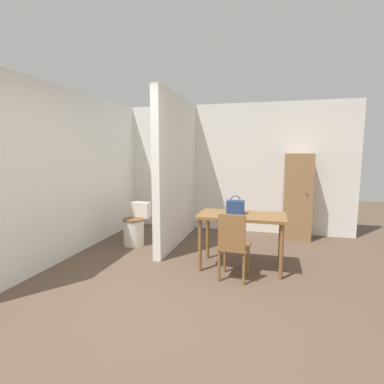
% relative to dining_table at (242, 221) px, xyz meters
% --- Properties ---
extents(ground_plane, '(16.00, 16.00, 0.00)m').
position_rel_dining_table_xyz_m(ground_plane, '(-0.57, -1.39, -0.65)').
color(ground_plane, brown).
extents(wall_back, '(4.93, 0.12, 2.50)m').
position_rel_dining_table_xyz_m(wall_back, '(-0.57, 2.02, 0.60)').
color(wall_back, white).
rests_on(wall_back, ground_plane).
extents(wall_left, '(0.12, 4.35, 2.50)m').
position_rel_dining_table_xyz_m(wall_left, '(-2.59, 0.28, 0.60)').
color(wall_left, white).
rests_on(wall_left, ground_plane).
extents(partition_wall, '(0.12, 2.03, 2.50)m').
position_rel_dining_table_xyz_m(partition_wall, '(-1.20, 0.94, 0.60)').
color(partition_wall, white).
rests_on(partition_wall, ground_plane).
extents(dining_table, '(1.15, 0.61, 0.75)m').
position_rel_dining_table_xyz_m(dining_table, '(0.00, 0.00, 0.00)').
color(dining_table, brown).
rests_on(dining_table, ground_plane).
extents(wooden_chair, '(0.39, 0.39, 0.85)m').
position_rel_dining_table_xyz_m(wooden_chair, '(-0.06, -0.42, -0.20)').
color(wooden_chair, brown).
rests_on(wooden_chair, ground_plane).
extents(toilet, '(0.37, 0.52, 0.70)m').
position_rel_dining_table_xyz_m(toilet, '(-1.86, 0.61, -0.34)').
color(toilet, silver).
rests_on(toilet, ground_plane).
extents(handbag, '(0.23, 0.15, 0.25)m').
position_rel_dining_table_xyz_m(handbag, '(-0.09, 0.03, 0.19)').
color(handbag, navy).
rests_on(handbag, dining_table).
extents(wooden_cabinet, '(0.48, 0.47, 1.55)m').
position_rel_dining_table_xyz_m(wooden_cabinet, '(0.83, 1.71, 0.12)').
color(wooden_cabinet, '#997047').
rests_on(wooden_cabinet, ground_plane).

